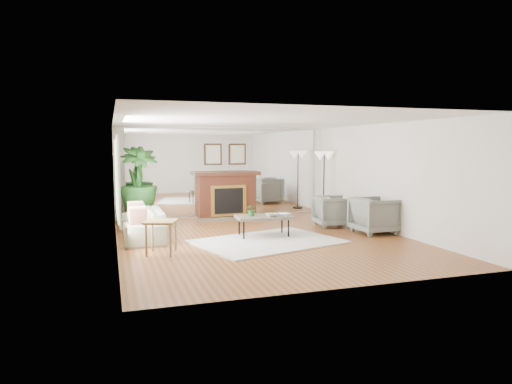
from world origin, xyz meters
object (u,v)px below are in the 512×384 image
object	(u,v)px
fireplace	(227,194)
sofa	(143,224)
floor_lamp	(324,161)
coffee_table	(264,217)
armchair_front	(375,215)
potted_ficus	(139,183)
side_table	(161,226)
armchair_back	(333,211)

from	to	relation	value
fireplace	sofa	bearing A→B (deg)	-136.56
floor_lamp	sofa	bearing A→B (deg)	-162.58
floor_lamp	fireplace	bearing A→B (deg)	164.35
coffee_table	floor_lamp	bearing A→B (deg)	41.58
coffee_table	armchair_front	world-z (taller)	armchair_front
armchair_front	potted_ficus	xyz separation A→B (m)	(-5.01, 2.89, 0.64)
side_table	floor_lamp	size ratio (longest dim) A/B	0.38
coffee_table	armchair_front	bearing A→B (deg)	-8.00
floor_lamp	side_table	bearing A→B (deg)	-146.80
armchair_back	floor_lamp	distance (m)	1.99
side_table	floor_lamp	world-z (taller)	floor_lamp
armchair_front	floor_lamp	size ratio (longest dim) A/B	0.50
sofa	potted_ficus	distance (m)	2.00
fireplace	coffee_table	bearing A→B (deg)	-88.88
coffee_table	sofa	size ratio (longest dim) A/B	0.58
fireplace	armchair_back	bearing A→B (deg)	-46.94
sofa	side_table	bearing A→B (deg)	8.00
armchair_front	side_table	size ratio (longest dim) A/B	1.31
armchair_back	potted_ficus	size ratio (longest dim) A/B	0.43
fireplace	potted_ficus	distance (m)	2.48
coffee_table	side_table	xyz separation A→B (m)	(-2.29, -0.90, 0.09)
armchair_front	floor_lamp	world-z (taller)	floor_lamp
fireplace	side_table	size ratio (longest dim) A/B	2.95
coffee_table	armchair_front	size ratio (longest dim) A/B	1.35
sofa	floor_lamp	size ratio (longest dim) A/B	1.15
side_table	potted_ficus	xyz separation A→B (m)	(-0.17, 3.44, 0.53)
armchair_front	sofa	bearing A→B (deg)	75.78
floor_lamp	coffee_table	bearing A→B (deg)	-138.42
armchair_back	side_table	size ratio (longest dim) A/B	1.21
armchair_front	floor_lamp	bearing A→B (deg)	-2.90
coffee_table	fireplace	bearing A→B (deg)	91.12
fireplace	coffee_table	distance (m)	3.01
coffee_table	armchair_back	world-z (taller)	armchair_back
fireplace	armchair_back	size ratio (longest dim) A/B	2.44
fireplace	armchair_front	bearing A→B (deg)	-52.22
coffee_table	potted_ficus	size ratio (longest dim) A/B	0.62
sofa	armchair_front	world-z (taller)	armchair_front
armchair_back	armchair_front	xyz separation A→B (m)	(0.49, -1.09, 0.03)
sofa	coffee_table	bearing A→B (deg)	75.10
coffee_table	potted_ficus	world-z (taller)	potted_ficus
armchair_back	armchair_front	size ratio (longest dim) A/B	0.92
potted_ficus	floor_lamp	world-z (taller)	potted_ficus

